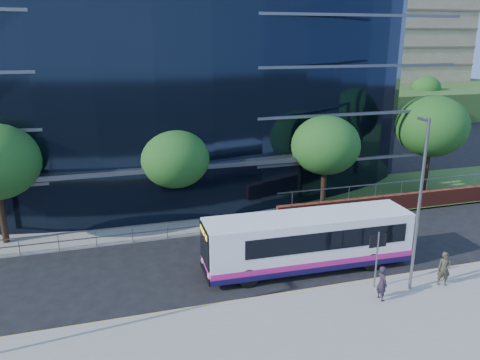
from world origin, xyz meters
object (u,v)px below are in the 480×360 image
object	(u,v)px
streetlight_east	(419,202)
pedestrian_b	(444,269)
tree_dist_f	(426,88)
tree_far_c	(326,145)
tree_dist_e	(336,91)
street_sign	(377,248)
tree_far_b	(175,159)
pedestrian	(382,283)
city_bus	(310,241)
tree_far_d	(432,126)

from	to	relation	value
streetlight_east	pedestrian_b	distance (m)	3.86
tree_dist_f	tree_far_c	bearing A→B (deg)	-135.00
tree_dist_e	pedestrian_b	xyz separation A→B (m)	(-16.28, -42.31, -3.55)
street_sign	tree_far_b	world-z (taller)	tree_far_b
tree_far_c	tree_dist_f	distance (m)	46.67
tree_dist_e	pedestrian_b	bearing A→B (deg)	-111.05
streetlight_east	pedestrian	size ratio (longest dim) A/B	4.91
street_sign	city_bus	world-z (taller)	street_sign
street_sign	tree_dist_f	xyz separation A→B (m)	(35.50, 43.59, 2.06)
street_sign	pedestrian	world-z (taller)	street_sign
tree_dist_e	tree_far_c	bearing A→B (deg)	-118.74
tree_far_b	streetlight_east	world-z (taller)	streetlight_east
streetlight_east	tree_dist_e	bearing A→B (deg)	66.89
tree_dist_f	pedestrian	size ratio (longest dim) A/B	3.71
tree_far_b	tree_far_c	world-z (taller)	tree_far_c
street_sign	tree_far_b	xyz separation A→B (m)	(-7.50, 11.09, 2.06)
tree_far_b	tree_dist_e	xyz separation A→B (m)	(27.00, 30.50, 0.33)
street_sign	city_bus	distance (m)	3.61
tree_dist_e	pedestrian	distance (m)	47.13
tree_far_d	city_bus	bearing A→B (deg)	-147.34
tree_far_b	pedestrian	world-z (taller)	tree_far_b
city_bus	pedestrian_b	bearing A→B (deg)	-33.41
street_sign	tree_far_c	xyz separation A→B (m)	(2.50, 10.59, 2.39)
pedestrian	pedestrian_b	world-z (taller)	pedestrian_b
pedestrian_b	tree_dist_f	bearing A→B (deg)	78.94
tree_far_b	tree_dist_f	xyz separation A→B (m)	(43.00, 32.50, 0.00)
tree_dist_f	pedestrian	world-z (taller)	tree_dist_f
pedestrian	city_bus	bearing A→B (deg)	19.01
city_bus	street_sign	bearing A→B (deg)	-53.87
street_sign	tree_far_c	bearing A→B (deg)	76.71
tree_far_c	streetlight_east	size ratio (longest dim) A/B	0.81
tree_far_b	city_bus	bearing A→B (deg)	-56.16
streetlight_east	tree_far_d	bearing A→B (deg)	50.60
tree_far_d	city_bus	xyz separation A→B (m)	(-13.52, -8.67, -3.66)
tree_dist_e	streetlight_east	size ratio (longest dim) A/B	0.81
tree_far_c	pedestrian_b	world-z (taller)	tree_far_c
tree_far_b	tree_dist_f	size ratio (longest dim) A/B	1.00
street_sign	tree_far_d	xyz separation A→B (m)	(11.50, 11.59, 3.04)
tree_far_c	streetlight_east	xyz separation A→B (m)	(-1.00, -11.17, -0.10)
tree_dist_e	pedestrian	bearing A→B (deg)	-114.93
tree_dist_e	tree_dist_f	size ratio (longest dim) A/B	1.08
tree_dist_e	tree_far_d	bearing A→B (deg)	-104.93
tree_far_b	pedestrian_b	size ratio (longest dim) A/B	3.63
tree_far_c	tree_far_d	distance (m)	9.08
tree_far_b	tree_far_d	bearing A→B (deg)	1.51
street_sign	tree_far_d	size ratio (longest dim) A/B	0.38
pedestrian_b	pedestrian	bearing A→B (deg)	-150.02
tree_far_b	streetlight_east	xyz separation A→B (m)	(9.00, -11.67, 0.23)
streetlight_east	tree_far_b	bearing A→B (deg)	127.63
pedestrian_b	tree_far_b	bearing A→B (deg)	157.23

